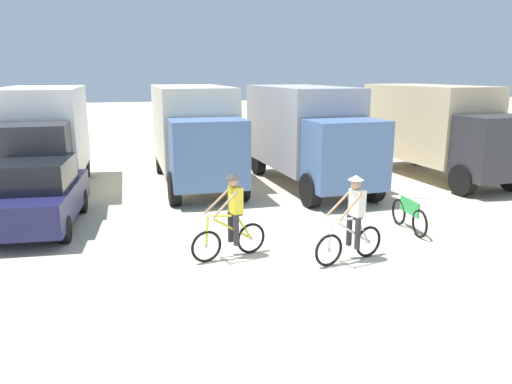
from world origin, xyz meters
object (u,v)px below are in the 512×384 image
object	(u,v)px
cyclist_cowboy_hat	(352,222)
bicycle_spare	(409,215)
cyclist_orange_shirt	(231,219)
box_truck_cream_rv	(194,130)
supply_crate	(51,216)
box_truck_tan_camper	(437,127)
sedan_parked	(39,194)
box_truck_grey_hauler	(307,131)
box_truck_avon_van	(42,135)

from	to	relation	value
cyclist_cowboy_hat	bicycle_spare	bearing A→B (deg)	34.44
cyclist_orange_shirt	cyclist_cowboy_hat	world-z (taller)	same
box_truck_cream_rv	cyclist_orange_shirt	world-z (taller)	box_truck_cream_rv
bicycle_spare	supply_crate	xyz separation A→B (m)	(-8.63, 2.44, -0.10)
box_truck_tan_camper	bicycle_spare	world-z (taller)	box_truck_tan_camper
sedan_parked	cyclist_orange_shirt	xyz separation A→B (m)	(4.25, -3.11, -0.04)
box_truck_cream_rv	sedan_parked	world-z (taller)	box_truck_cream_rv
box_truck_cream_rv	cyclist_orange_shirt	bearing A→B (deg)	-91.05
box_truck_tan_camper	cyclist_cowboy_hat	size ratio (longest dim) A/B	3.80
cyclist_orange_shirt	bicycle_spare	bearing A→B (deg)	8.96
cyclist_cowboy_hat	supply_crate	size ratio (longest dim) A/B	2.36
cyclist_orange_shirt	sedan_parked	bearing A→B (deg)	143.80
sedan_parked	bicycle_spare	size ratio (longest dim) A/B	2.48
box_truck_cream_rv	cyclist_cowboy_hat	world-z (taller)	box_truck_cream_rv
supply_crate	box_truck_grey_hauler	bearing A→B (deg)	20.95
sedan_parked	cyclist_orange_shirt	distance (m)	5.27
cyclist_orange_shirt	supply_crate	world-z (taller)	cyclist_orange_shirt
box_truck_cream_rv	box_truck_grey_hauler	xyz separation A→B (m)	(3.70, -1.13, 0.00)
box_truck_tan_camper	box_truck_grey_hauler	bearing A→B (deg)	-177.98
sedan_parked	bicycle_spare	bearing A→B (deg)	-15.12
box_truck_avon_van	cyclist_cowboy_hat	xyz separation A→B (m)	(7.09, -7.93, -1.03)
box_truck_tan_camper	cyclist_orange_shirt	bearing A→B (deg)	-144.51
box_truck_tan_camper	supply_crate	world-z (taller)	box_truck_tan_camper
bicycle_spare	box_truck_grey_hauler	bearing A→B (deg)	97.84
box_truck_grey_hauler	box_truck_tan_camper	distance (m)	5.09
cyclist_cowboy_hat	box_truck_grey_hauler	bearing A→B (deg)	78.08
bicycle_spare	supply_crate	bearing A→B (deg)	164.20
box_truck_cream_rv	sedan_parked	distance (m)	6.15
box_truck_avon_van	sedan_parked	world-z (taller)	box_truck_avon_van
box_truck_cream_rv	bicycle_spare	size ratio (longest dim) A/B	3.93
sedan_parked	supply_crate	size ratio (longest dim) A/B	5.57
box_truck_grey_hauler	cyclist_orange_shirt	size ratio (longest dim) A/B	3.78
box_truck_avon_van	supply_crate	world-z (taller)	box_truck_avon_van
box_truck_cream_rv	box_truck_tan_camper	size ratio (longest dim) A/B	0.98
sedan_parked	supply_crate	distance (m)	0.62
cyclist_orange_shirt	cyclist_cowboy_hat	size ratio (longest dim) A/B	1.00
box_truck_avon_van	box_truck_tan_camper	xyz separation A→B (m)	(13.65, -0.77, 0.00)
box_truck_avon_van	box_truck_tan_camper	size ratio (longest dim) A/B	0.98
box_truck_grey_hauler	sedan_parked	world-z (taller)	box_truck_grey_hauler
cyclist_cowboy_hat	supply_crate	world-z (taller)	cyclist_cowboy_hat
box_truck_avon_van	cyclist_cowboy_hat	size ratio (longest dim) A/B	3.73
box_truck_tan_camper	supply_crate	xyz separation A→B (m)	(-12.96, -3.19, -1.57)
box_truck_tan_camper	cyclist_orange_shirt	world-z (taller)	box_truck_tan_camper
box_truck_grey_hauler	sedan_parked	xyz separation A→B (m)	(-8.09, -3.07, -0.99)
bicycle_spare	box_truck_cream_rv	bearing A→B (deg)	124.04
sedan_parked	bicycle_spare	distance (m)	9.17
cyclist_cowboy_hat	sedan_parked	bearing A→B (deg)	149.37
box_truck_cream_rv	supply_crate	xyz separation A→B (m)	(-4.18, -4.15, -1.57)
box_truck_cream_rv	box_truck_tan_camper	bearing A→B (deg)	-6.19
bicycle_spare	box_truck_tan_camper	bearing A→B (deg)	52.45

